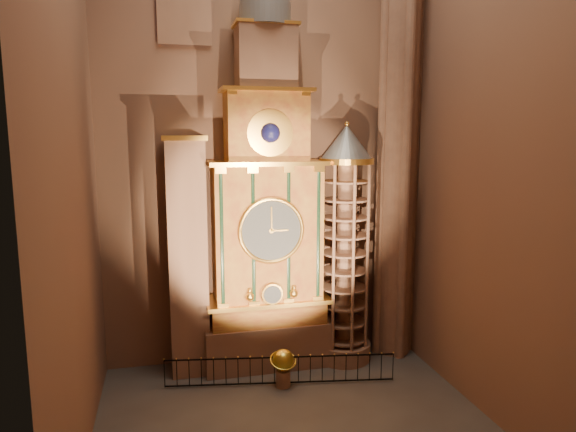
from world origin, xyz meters
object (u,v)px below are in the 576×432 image
object	(u,v)px
portrait_tower	(188,257)
astronomical_clock	(267,218)
celestial_globe	(283,364)
iron_railing	(280,370)
stair_turret	(345,247)

from	to	relation	value
portrait_tower	astronomical_clock	bearing A→B (deg)	-0.29
celestial_globe	iron_railing	xyz separation A→B (m)	(-0.09, 0.13, -0.31)
portrait_tower	celestial_globe	bearing A→B (deg)	-32.11
celestial_globe	iron_railing	distance (m)	0.35
astronomical_clock	celestial_globe	xyz separation A→B (m)	(0.21, -2.25, -5.73)
astronomical_clock	portrait_tower	xyz separation A→B (m)	(-3.40, 0.02, -1.53)
stair_turret	celestial_globe	world-z (taller)	stair_turret
astronomical_clock	iron_railing	distance (m)	6.40
astronomical_clock	celestial_globe	distance (m)	6.15
celestial_globe	iron_railing	size ratio (longest dim) A/B	0.17
astronomical_clock	stair_turret	xyz separation A→B (m)	(3.50, -0.26, -1.41)
celestial_globe	portrait_tower	bearing A→B (deg)	147.89
astronomical_clock	stair_turret	bearing A→B (deg)	-4.30
celestial_globe	astronomical_clock	bearing A→B (deg)	95.23
astronomical_clock	celestial_globe	bearing A→B (deg)	-84.77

